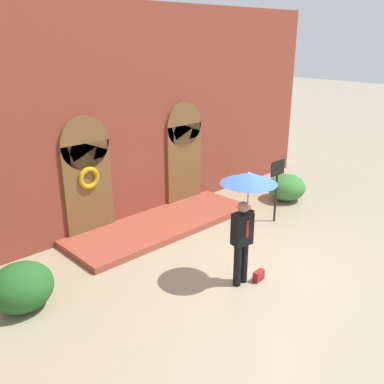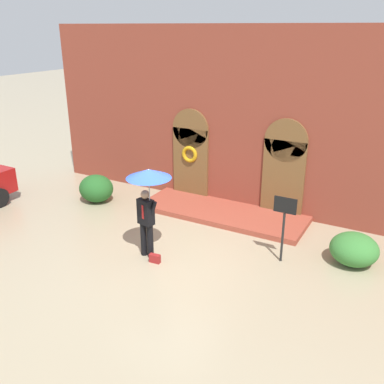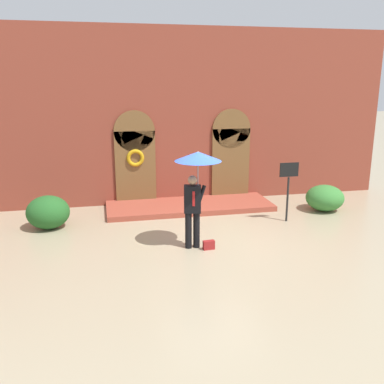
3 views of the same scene
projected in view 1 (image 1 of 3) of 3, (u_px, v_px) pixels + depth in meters
ground_plane at (252, 270)px, 9.30m from camera, size 80.00×80.00×0.00m
building_facade at (133, 121)px, 11.20m from camera, size 14.00×2.30×5.60m
person_with_umbrella at (247, 195)px, 8.20m from camera, size 1.10×1.10×2.36m
handbag at (259, 276)px, 8.86m from camera, size 0.29×0.14×0.22m
sign_post at (277, 181)px, 11.35m from camera, size 0.56×0.06×1.72m
shrub_left at (22, 287)px, 7.83m from camera, size 1.16×1.06×0.92m
shrub_right at (286, 187)px, 13.15m from camera, size 1.18×1.14×0.80m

